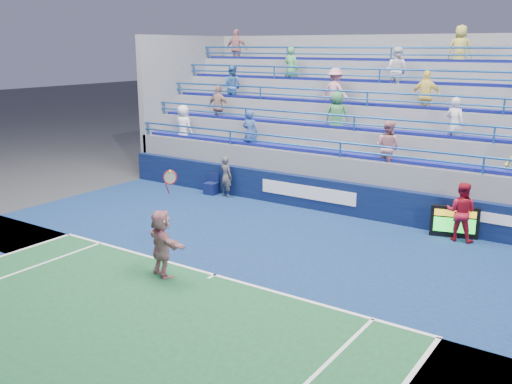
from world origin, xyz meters
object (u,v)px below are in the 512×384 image
Objects in this scene: line_judge at (226,177)px; tennis_player at (162,243)px; judge_chair at (212,188)px; serve_speed_board at (454,222)px; ball_girl at (461,212)px.

tennis_player is at bearing 126.66° from line_judge.
judge_chair is at bearing 119.98° from tennis_player.
line_judge is at bearing -179.83° from serve_speed_board.
tennis_player is 1.76× the size of line_judge.
serve_speed_board is 1.68× the size of judge_chair.
ball_girl is at bearing -169.87° from line_judge.
tennis_player is (-5.01, -6.85, 0.37)m from serve_speed_board.
ball_girl is (5.21, 6.67, 0.02)m from tennis_player.
judge_chair is (-8.94, -0.05, -0.22)m from serve_speed_board.
judge_chair is 0.30× the size of tennis_player.
tennis_player is (3.92, -6.80, 0.58)m from judge_chair.
tennis_player reaches higher than line_judge.
ball_girl reaches higher than serve_speed_board.
line_judge reaches higher than serve_speed_board.
serve_speed_board is 0.88× the size of line_judge.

